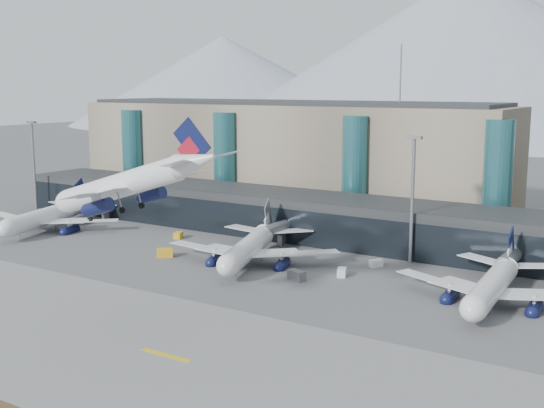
{
  "coord_description": "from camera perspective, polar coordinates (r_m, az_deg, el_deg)",
  "views": [
    {
      "loc": [
        77.55,
        -79.92,
        35.4
      ],
      "look_at": [
        7.06,
        32.0,
        12.3
      ],
      "focal_mm": 45.0,
      "sensor_mm": 36.0,
      "label": 1
    }
  ],
  "objects": [
    {
      "name": "ground",
      "position": [
        116.85,
        -11.48,
        -7.93
      ],
      "size": [
        900.0,
        900.0,
        0.0
      ],
      "primitive_type": "plane",
      "color": "#515154",
      "rests_on": "ground"
    },
    {
      "name": "runway_strip",
      "position": [
        107.15,
        -17.09,
        -9.83
      ],
      "size": [
        400.0,
        40.0,
        0.04
      ],
      "primitive_type": "cube",
      "color": "slate",
      "rests_on": "ground"
    },
    {
      "name": "jet_parked_mid",
      "position": [
        138.8,
        -1.63,
        -2.92
      ],
      "size": [
        35.72,
        37.77,
        12.13
      ],
      "rotation": [
        0.0,
        0.0,
        1.9
      ],
      "color": "silver",
      "rests_on": "ground"
    },
    {
      "name": "jet_parked_left",
      "position": [
        178.99,
        -17.91,
        -0.46
      ],
      "size": [
        36.96,
        38.55,
        12.37
      ],
      "rotation": [
        0.0,
        0.0,
        1.85
      ],
      "color": "silver",
      "rests_on": "ground"
    },
    {
      "name": "veh_b",
      "position": [
        161.1,
        -7.84,
        -2.61
      ],
      "size": [
        2.38,
        3.0,
        1.51
      ],
      "primitive_type": "cube",
      "rotation": [
        0.0,
        0.0,
        1.91
      ],
      "color": "gold",
      "rests_on": "ground"
    },
    {
      "name": "jet_parked_right",
      "position": [
        119.6,
        18.26,
        -5.64
      ],
      "size": [
        35.95,
        35.13,
        11.59
      ],
      "rotation": [
        0.0,
        0.0,
        1.62
      ],
      "color": "silver",
      "rests_on": "ground"
    },
    {
      "name": "veh_h",
      "position": [
        144.1,
        -8.95,
        -4.06
      ],
      "size": [
        3.69,
        3.47,
        1.84
      ],
      "primitive_type": "cube",
      "rotation": [
        0.0,
        0.0,
        0.69
      ],
      "color": "gold",
      "rests_on": "ground"
    },
    {
      "name": "veh_d",
      "position": [
        136.37,
        8.7,
        -4.94
      ],
      "size": [
        2.5,
        2.91,
        1.47
      ],
      "primitive_type": "cube",
      "rotation": [
        0.0,
        0.0,
        1.03
      ],
      "color": "silver",
      "rests_on": "ground"
    },
    {
      "name": "concourse",
      "position": [
        160.9,
        2.75,
        -1.0
      ],
      "size": [
        170.0,
        27.0,
        10.0
      ],
      "color": "black",
      "rests_on": "ground"
    },
    {
      "name": "terminal_main",
      "position": [
        199.47,
        1.09,
        4.16
      ],
      "size": [
        130.0,
        30.0,
        31.0
      ],
      "color": "gray",
      "rests_on": "ground"
    },
    {
      "name": "veh_c",
      "position": [
        125.9,
        2.07,
        -5.99
      ],
      "size": [
        3.72,
        2.69,
        1.86
      ],
      "primitive_type": "cube",
      "rotation": [
        0.0,
        0.0,
        -0.31
      ],
      "color": "#505056",
      "rests_on": "ground"
    },
    {
      "name": "lightmast_left",
      "position": [
        202.15,
        -19.31,
        3.39
      ],
      "size": [
        3.0,
        1.2,
        25.6
      ],
      "color": "slate",
      "rests_on": "ground"
    },
    {
      "name": "hero_jet",
      "position": [
        101.0,
        -11.33,
        2.26
      ],
      "size": [
        31.44,
        32.06,
        10.34
      ],
      "rotation": [
        0.0,
        -0.29,
        0.07
      ],
      "color": "silver",
      "rests_on": "ground"
    },
    {
      "name": "lightmast_mid",
      "position": [
        138.07,
        11.68,
        0.96
      ],
      "size": [
        3.0,
        1.2,
        25.6
      ],
      "color": "slate",
      "rests_on": "ground"
    },
    {
      "name": "teal_towers",
      "position": [
        180.87,
        1.18,
        3.11
      ],
      "size": [
        116.4,
        19.4,
        46.0
      ],
      "color": "#256169",
      "rests_on": "ground"
    },
    {
      "name": "runway_markings",
      "position": [
        107.14,
        -17.09,
        -9.81
      ],
      "size": [
        128.0,
        1.0,
        0.02
      ],
      "color": "gold",
      "rests_on": "ground"
    },
    {
      "name": "veh_f",
      "position": [
        183.23,
        -15.66,
        -1.31
      ],
      "size": [
        2.78,
        3.74,
        1.87
      ],
      "primitive_type": "cube",
      "rotation": [
        0.0,
        0.0,
        1.91
      ],
      "color": "#505056",
      "rests_on": "ground"
    },
    {
      "name": "veh_g",
      "position": [
        129.01,
        5.86,
        -5.71
      ],
      "size": [
        2.39,
        3.05,
        1.56
      ],
      "primitive_type": "cube",
      "rotation": [
        0.0,
        0.0,
        -1.21
      ],
      "color": "silver",
      "rests_on": "ground"
    },
    {
      "name": "veh_a",
      "position": [
        177.33,
        -16.87,
        -1.74
      ],
      "size": [
        3.26,
        1.91,
        1.8
      ],
      "primitive_type": "cube",
      "rotation": [
        0.0,
        0.0,
        -0.03
      ],
      "color": "silver",
      "rests_on": "ground"
    }
  ]
}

